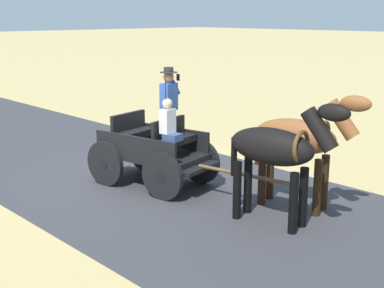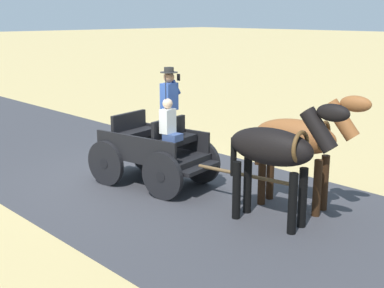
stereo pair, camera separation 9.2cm
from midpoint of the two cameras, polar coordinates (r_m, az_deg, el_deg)
The scene contains 5 objects.
ground_plane at distance 11.76m, azimuth -6.69°, elevation -3.65°, with size 200.00×200.00×0.00m, color tan.
road_surface at distance 11.76m, azimuth -6.69°, elevation -3.63°, with size 5.78×160.00×0.01m, color #38383D.
horse_drawn_carriage at distance 11.00m, azimuth -4.21°, elevation -0.41°, with size 1.84×4.51×2.50m.
horse_near_side at distance 9.71m, azimuth 11.50°, elevation 0.50°, with size 0.89×2.15×2.21m.
horse_off_side at distance 8.87m, azimuth 8.98°, elevation -0.66°, with size 0.79×2.15×2.21m.
Camera 1 is at (6.75, 8.94, 3.54)m, focal length 48.87 mm.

